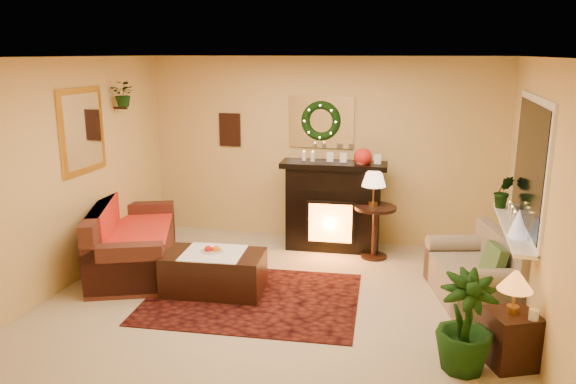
% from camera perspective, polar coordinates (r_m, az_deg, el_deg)
% --- Properties ---
extents(floor, '(5.00, 5.00, 0.00)m').
position_cam_1_polar(floor, '(6.24, -0.80, -11.07)').
color(floor, beige).
rests_on(floor, ground).
extents(ceiling, '(5.00, 5.00, 0.00)m').
position_cam_1_polar(ceiling, '(5.65, -0.90, 13.56)').
color(ceiling, white).
rests_on(ceiling, ground).
extents(wall_back, '(5.00, 5.00, 0.00)m').
position_cam_1_polar(wall_back, '(7.96, 3.37, 4.25)').
color(wall_back, '#EFD88C').
rests_on(wall_back, ground).
extents(wall_front, '(5.00, 5.00, 0.00)m').
position_cam_1_polar(wall_front, '(3.78, -9.81, -7.05)').
color(wall_front, '#EFD88C').
rests_on(wall_front, ground).
extents(wall_left, '(4.50, 4.50, 0.00)m').
position_cam_1_polar(wall_left, '(6.88, -21.39, 1.76)').
color(wall_left, '#EFD88C').
rests_on(wall_left, ground).
extents(wall_right, '(4.50, 4.50, 0.00)m').
position_cam_1_polar(wall_right, '(5.71, 24.15, -0.85)').
color(wall_right, '#EFD88C').
rests_on(wall_right, ground).
extents(area_rug, '(2.43, 1.90, 0.01)m').
position_cam_1_polar(area_rug, '(6.32, -3.64, -10.69)').
color(area_rug, '#4B0804').
rests_on(area_rug, floor).
extents(sofa, '(1.54, 2.15, 0.85)m').
position_cam_1_polar(sofa, '(7.29, -15.39, -4.19)').
color(sofa, brown).
rests_on(sofa, floor).
extents(red_throw, '(0.81, 1.32, 0.02)m').
position_cam_1_polar(red_throw, '(7.40, -15.12, -3.70)').
color(red_throw, red).
rests_on(red_throw, sofa).
extents(fireplace, '(1.28, 0.47, 1.15)m').
position_cam_1_polar(fireplace, '(7.68, 4.61, -1.87)').
color(fireplace, black).
rests_on(fireplace, floor).
extents(poinsettia, '(0.24, 0.24, 0.24)m').
position_cam_1_polar(poinsettia, '(7.48, 7.62, 3.51)').
color(poinsettia, red).
rests_on(poinsettia, fireplace).
extents(mantel_candle_a, '(0.05, 0.05, 0.16)m').
position_cam_1_polar(mantel_candle_a, '(7.61, 1.63, 3.51)').
color(mantel_candle_a, '#EFEBC2').
rests_on(mantel_candle_a, fireplace).
extents(mantel_candle_b, '(0.06, 0.06, 0.17)m').
position_cam_1_polar(mantel_candle_b, '(7.55, 2.54, 3.42)').
color(mantel_candle_b, silver).
rests_on(mantel_candle_b, fireplace).
extents(mantel_mirror, '(0.92, 0.02, 0.72)m').
position_cam_1_polar(mantel_mirror, '(7.88, 3.38, 7.10)').
color(mantel_mirror, white).
rests_on(mantel_mirror, wall_back).
extents(wreath, '(0.55, 0.11, 0.55)m').
position_cam_1_polar(wreath, '(7.84, 3.33, 7.21)').
color(wreath, '#194719').
rests_on(wreath, wall_back).
extents(wall_art, '(0.32, 0.03, 0.48)m').
position_cam_1_polar(wall_art, '(8.26, -5.92, 6.31)').
color(wall_art, '#381E11').
rests_on(wall_art, wall_back).
extents(gold_mirror, '(0.03, 0.84, 1.00)m').
position_cam_1_polar(gold_mirror, '(7.04, -20.18, 5.85)').
color(gold_mirror, gold).
rests_on(gold_mirror, wall_left).
extents(hanging_plant, '(0.33, 0.28, 0.36)m').
position_cam_1_polar(hanging_plant, '(7.57, -16.25, 8.34)').
color(hanging_plant, '#194719').
rests_on(hanging_plant, wall_left).
extents(loveseat, '(1.05, 1.43, 0.74)m').
position_cam_1_polar(loveseat, '(6.49, 18.35, -6.80)').
color(loveseat, '#85745D').
rests_on(loveseat, floor).
extents(window_frame, '(0.03, 1.86, 1.36)m').
position_cam_1_polar(window_frame, '(6.19, 23.42, 2.66)').
color(window_frame, white).
rests_on(window_frame, wall_right).
extents(window_glass, '(0.02, 1.70, 1.22)m').
position_cam_1_polar(window_glass, '(6.19, 23.28, 2.67)').
color(window_glass, black).
rests_on(window_glass, wall_right).
extents(window_sill, '(0.22, 1.86, 0.04)m').
position_cam_1_polar(window_sill, '(6.33, 21.89, -3.31)').
color(window_sill, white).
rests_on(window_sill, wall_right).
extents(mini_tree, '(0.18, 0.18, 0.28)m').
position_cam_1_polar(mini_tree, '(5.87, 22.37, -2.93)').
color(mini_tree, silver).
rests_on(mini_tree, window_sill).
extents(sill_plant, '(0.28, 0.22, 0.50)m').
position_cam_1_polar(sill_plant, '(6.93, 21.06, 0.05)').
color(sill_plant, '#133513').
rests_on(sill_plant, window_sill).
extents(side_table_round, '(0.65, 0.65, 0.70)m').
position_cam_1_polar(side_table_round, '(7.48, 8.78, -4.23)').
color(side_table_round, '#522B1C').
rests_on(side_table_round, floor).
extents(lamp_cream, '(0.31, 0.31, 0.48)m').
position_cam_1_polar(lamp_cream, '(7.37, 8.67, -0.02)').
color(lamp_cream, beige).
rests_on(lamp_cream, side_table_round).
extents(end_table_square, '(0.52, 0.52, 0.48)m').
position_cam_1_polar(end_table_square, '(5.35, 21.72, -13.41)').
color(end_table_square, '#502B1D').
rests_on(end_table_square, floor).
extents(lamp_tiffany, '(0.29, 0.29, 0.43)m').
position_cam_1_polar(lamp_tiffany, '(5.16, 22.10, -8.65)').
color(lamp_tiffany, '#E85915').
rests_on(lamp_tiffany, end_table_square).
extents(coffee_table, '(1.16, 0.71, 0.47)m').
position_cam_1_polar(coffee_table, '(6.44, -7.51, -8.33)').
color(coffee_table, brown).
rests_on(coffee_table, floor).
extents(fruit_bowl, '(0.26, 0.26, 0.06)m').
position_cam_1_polar(fruit_bowl, '(6.40, -7.74, -6.18)').
color(fruit_bowl, beige).
rests_on(fruit_bowl, coffee_table).
extents(floor_palm, '(1.81, 1.81, 2.62)m').
position_cam_1_polar(floor_palm, '(5.05, 17.60, -12.43)').
color(floor_palm, '#2C6528').
rests_on(floor_palm, floor).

